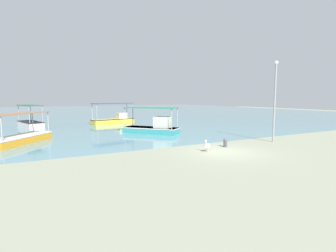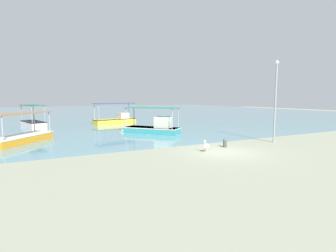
{
  "view_description": "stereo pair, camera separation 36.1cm",
  "coord_description": "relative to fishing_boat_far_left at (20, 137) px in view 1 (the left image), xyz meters",
  "views": [
    {
      "loc": [
        -11.03,
        -12.89,
        3.51
      ],
      "look_at": [
        -1.34,
        5.25,
        1.22
      ],
      "focal_mm": 28.0,
      "sensor_mm": 36.0,
      "label": 1
    },
    {
      "loc": [
        -10.71,
        -13.06,
        3.51
      ],
      "look_at": [
        -1.34,
        5.25,
        1.22
      ],
      "focal_mm": 28.0,
      "sensor_mm": 36.0,
      "label": 2
    }
  ],
  "objects": [
    {
      "name": "fishing_boat_near_right",
      "position": [
        0.83,
        10.75,
        0.07
      ],
      "size": [
        2.78,
        4.97,
        2.6
      ],
      "color": "white",
      "rests_on": "harbor_water"
    },
    {
      "name": "lamp_post",
      "position": [
        17.47,
        -8.78,
        3.01
      ],
      "size": [
        0.28,
        0.28,
        6.24
      ],
      "color": "gray",
      "rests_on": "ground"
    },
    {
      "name": "fishing_boat_center",
      "position": [
        11.29,
        0.09,
        0.15
      ],
      "size": [
        4.91,
        5.28,
        2.5
      ],
      "color": "teal",
      "rests_on": "harbor_water"
    },
    {
      "name": "pelican",
      "position": [
        10.72,
        -9.31,
        -0.1
      ],
      "size": [
        0.77,
        0.47,
        0.8
      ],
      "color": "#E0997A",
      "rests_on": "ground"
    },
    {
      "name": "mooring_bollard",
      "position": [
        12.8,
        -8.63,
        -0.14
      ],
      "size": [
        0.28,
        0.28,
        0.63
      ],
      "color": "#47474C",
      "rests_on": "ground"
    },
    {
      "name": "harbor_water",
      "position": [
        11.71,
        38.14,
        -0.47
      ],
      "size": [
        110.0,
        90.0,
        0.0
      ],
      "primitive_type": "cube",
      "color": "#60919C",
      "rests_on": "ground"
    },
    {
      "name": "ground",
      "position": [
        11.71,
        -9.86,
        -0.47
      ],
      "size": [
        120.0,
        120.0,
        0.0
      ],
      "primitive_type": "plane",
      "color": "gray"
    },
    {
      "name": "fishing_boat_far_left",
      "position": [
        0.0,
        0.0,
        0.0
      ],
      "size": [
        4.78,
        5.43,
        2.3
      ],
      "color": "orange",
      "rests_on": "harbor_water"
    },
    {
      "name": "fishing_boat_near_left",
      "position": [
        10.55,
        10.81,
        0.12
      ],
      "size": [
        5.82,
        2.76,
        2.7
      ],
      "color": "gold",
      "rests_on": "harbor_water"
    }
  ]
}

